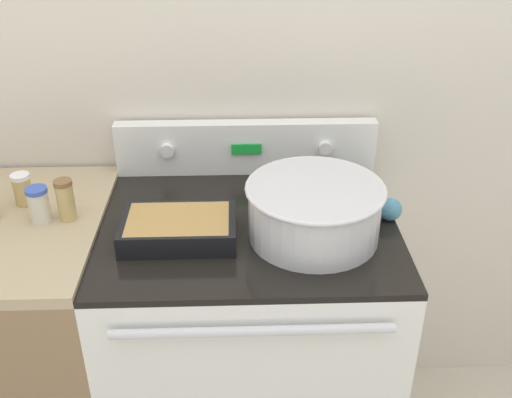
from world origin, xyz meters
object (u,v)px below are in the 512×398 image
Objects in this scene: spice_jar_blue_cap at (39,204)px; casserole_dish at (179,227)px; spice_jar_brown_cap at (66,200)px; mixing_bowl at (314,208)px; spice_jar_white_cap at (23,189)px; ladle at (389,207)px.

casserole_dish is at bearing -12.22° from spice_jar_blue_cap.
mixing_bowl is at bearing -7.66° from spice_jar_brown_cap.
spice_jar_blue_cap is at bearing 173.63° from mixing_bowl.
spice_jar_white_cap is (-0.78, 0.17, -0.02)m from mixing_bowl.
spice_jar_brown_cap is at bearing 163.83° from casserole_dish.
casserole_dish is at bearing -21.26° from spice_jar_white_cap.
spice_jar_blue_cap reaches higher than ladle.
mixing_bowl is 0.65m from spice_jar_brown_cap.
casserole_dish is 0.38m from spice_jar_blue_cap.
spice_jar_white_cap reaches higher than ladle.
casserole_dish is 0.56m from ladle.
ladle is (0.21, 0.09, -0.05)m from mixing_bowl.
casserole_dish is 3.18× the size of spice_jar_white_cap.
ladle is 0.92m from spice_jar_blue_cap.
casserole_dish is 0.31m from spice_jar_brown_cap.
casserole_dish is 2.54× the size of spice_jar_brown_cap.
ladle is 0.86m from spice_jar_brown_cap.
ladle is at bearing 0.73° from spice_jar_blue_cap.
ladle is at bearing 9.30° from casserole_dish.
ladle is at bearing 0.32° from spice_jar_brown_cap.
spice_jar_white_cap is at bearing 167.72° from mixing_bowl.
spice_jar_blue_cap is at bearing -52.37° from spice_jar_white_cap.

